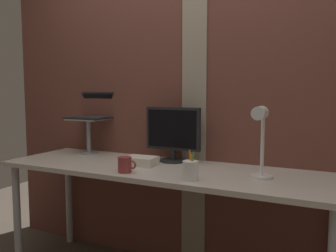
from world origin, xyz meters
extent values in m
cube|color=brown|center=(0.00, 0.47, 1.18)|extent=(3.29, 0.12, 2.37)
cube|color=gray|center=(-0.03, 0.40, 1.18)|extent=(0.17, 0.01, 2.37)
cube|color=beige|center=(-0.12, 0.09, 0.76)|extent=(2.10, 0.64, 0.03)
cylinder|color=#B2B2B7|center=(-1.12, -0.17, 0.37)|extent=(0.05, 0.05, 0.75)
cylinder|color=#B2B2B7|center=(-1.12, 0.35, 0.37)|extent=(0.05, 0.05, 0.75)
cylinder|color=#B2B2B7|center=(0.87, 0.35, 0.37)|extent=(0.05, 0.05, 0.75)
cylinder|color=black|center=(-0.14, 0.29, 0.78)|extent=(0.18, 0.18, 0.01)
cylinder|color=black|center=(-0.14, 0.29, 0.82)|extent=(0.04, 0.04, 0.07)
cube|color=black|center=(-0.14, 0.29, 1.00)|extent=(0.39, 0.04, 0.29)
cube|color=black|center=(-0.14, 0.27, 1.00)|extent=(0.35, 0.00, 0.25)
cylinder|color=gray|center=(-0.85, 0.29, 0.78)|extent=(0.14, 0.14, 0.01)
cylinder|color=gray|center=(-0.85, 0.29, 0.91)|extent=(0.03, 0.03, 0.24)
cube|color=gray|center=(-0.85, 0.29, 1.04)|extent=(0.28, 0.22, 0.01)
cube|color=black|center=(-0.85, 0.29, 1.05)|extent=(0.30, 0.22, 0.01)
cube|color=#2D2D30|center=(-0.85, 0.31, 1.06)|extent=(0.26, 0.13, 0.00)
cube|color=black|center=(-0.85, 0.43, 1.15)|extent=(0.30, 0.06, 0.19)
cube|color=black|center=(-0.85, 0.42, 1.15)|extent=(0.27, 0.05, 0.16)
cylinder|color=white|center=(0.50, 0.09, 0.78)|extent=(0.12, 0.12, 0.02)
cylinder|color=white|center=(0.50, 0.09, 0.97)|extent=(0.02, 0.02, 0.37)
cylinder|color=white|center=(0.50, 0.00, 1.14)|extent=(0.07, 0.11, 0.07)
cylinder|color=white|center=(0.16, -0.13, 0.83)|extent=(0.08, 0.08, 0.10)
cylinder|color=green|center=(0.18, -0.13, 0.86)|extent=(0.01, 0.03, 0.14)
cylinder|color=orange|center=(0.16, -0.12, 0.86)|extent=(0.02, 0.01, 0.15)
cylinder|color=orange|center=(0.17, -0.13, 0.85)|extent=(0.01, 0.03, 0.13)
cylinder|color=maroon|center=(-0.25, -0.13, 0.82)|extent=(0.08, 0.08, 0.09)
torus|color=maroon|center=(-0.20, -0.13, 0.83)|extent=(0.05, 0.01, 0.05)
cube|color=silver|center=(-0.27, 0.09, 0.80)|extent=(0.21, 0.15, 0.05)
camera|label=1|loc=(0.86, -1.83, 1.25)|focal=37.54mm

